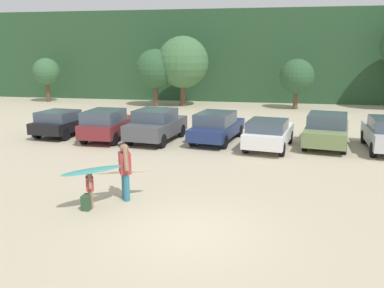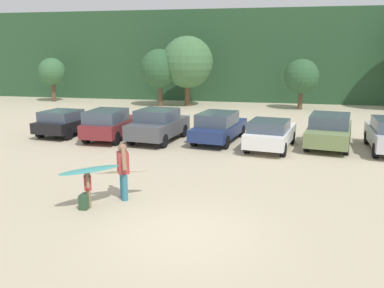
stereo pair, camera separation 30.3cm
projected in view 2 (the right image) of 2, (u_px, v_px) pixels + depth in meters
ground_plane at (184, 232)px, 10.58m from camera, size 120.00×120.00×0.00m
hillside_ridge at (258, 55)px, 41.43m from camera, size 108.00×12.00×8.10m
tree_center_right at (52, 72)px, 36.85m from camera, size 2.40×2.40×3.91m
tree_left at (160, 69)px, 33.66m from camera, size 3.23×3.23×4.69m
tree_center at (187, 62)px, 33.63m from camera, size 4.22×4.22×5.73m
tree_center_left at (302, 77)px, 31.85m from camera, size 2.69×2.69×3.93m
parked_car_black at (66, 122)px, 22.55m from camera, size 2.31×4.14×1.41m
parked_car_maroon at (110, 124)px, 21.29m from camera, size 1.88×3.99×1.62m
parked_car_dark_gray at (158, 125)px, 20.99m from camera, size 2.47×4.32×1.66m
parked_car_navy at (219, 126)px, 20.84m from camera, size 2.53×4.72×1.54m
parked_car_white at (271, 133)px, 19.29m from camera, size 2.47×4.37×1.45m
parked_car_olive_green at (329, 130)px, 19.83m from camera, size 2.69×4.81×1.59m
person_adult at (123, 168)px, 12.74m from camera, size 0.52×0.76×1.79m
person_child at (88, 186)px, 12.17m from camera, size 0.35×0.52×1.13m
surfboard_cream at (121, 172)px, 12.89m from camera, size 1.79×1.12×0.23m
surfboard_teal at (90, 170)px, 11.92m from camera, size 1.65×1.66×0.07m
backpack_dropped at (85, 201)px, 12.10m from camera, size 0.24×0.34×0.45m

